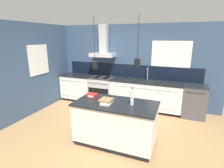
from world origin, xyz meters
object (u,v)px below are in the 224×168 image
at_px(oven_range, 102,90).
at_px(book_stack, 107,101).
at_px(red_supply_box, 92,95).
at_px(dishwasher, 194,101).
at_px(bottle_on_island, 132,98).

bearing_deg(oven_range, book_stack, -62.98).
bearing_deg(red_supply_box, book_stack, -24.45).
height_order(oven_range, book_stack, book_stack).
bearing_deg(dishwasher, red_supply_box, -139.36).
bearing_deg(dishwasher, bottle_on_island, -122.37).
height_order(dishwasher, bottle_on_island, bottle_on_island).
relative_size(bottle_on_island, red_supply_box, 1.62).
xyz_separation_m(bottle_on_island, book_stack, (-0.50, -0.09, -0.11)).
relative_size(oven_range, book_stack, 2.64).
distance_m(oven_range, dishwasher, 2.85).
relative_size(bottle_on_island, book_stack, 1.02).
distance_m(oven_range, book_stack, 2.40).
distance_m(oven_range, red_supply_box, 2.06).
bearing_deg(bottle_on_island, red_supply_box, 173.19).
distance_m(dishwasher, book_stack, 2.79).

